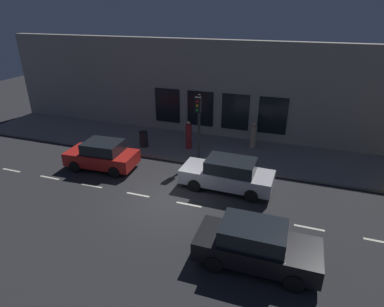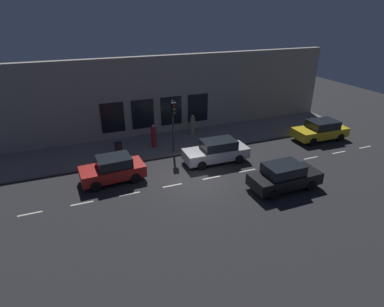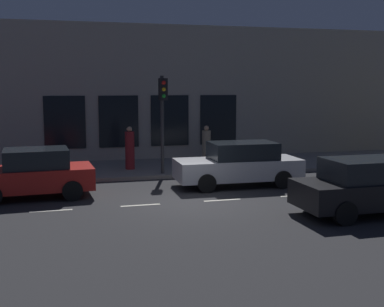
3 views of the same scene
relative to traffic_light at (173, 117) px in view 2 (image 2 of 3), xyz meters
name	(u,v)px [view 2 (image 2 of 3)]	position (x,y,z in m)	size (l,w,h in m)	color
ground_plane	(197,181)	(-4.35, 0.01, -2.77)	(60.00, 60.00, 0.00)	#28282B
sidewalk	(166,143)	(1.90, 0.01, -2.70)	(4.50, 32.00, 0.15)	gray
building_facade	(155,97)	(4.45, 0.01, 0.42)	(0.65, 32.00, 6.39)	gray
lane_centre_line	(211,178)	(-4.35, -0.99, -2.77)	(0.12, 27.20, 0.01)	beige
traffic_light	(173,117)	(0.00, 0.00, 0.00)	(0.48, 0.32, 3.81)	#2D2D30
parked_car_0	(217,151)	(-2.34, -2.28, -1.98)	(1.89, 4.48, 1.58)	#B7B7BC
parked_car_1	(321,130)	(-1.73, -11.87, -1.98)	(2.09, 4.39, 1.58)	gold
parked_car_2	(113,169)	(-2.41, 4.76, -1.98)	(2.07, 3.91, 1.58)	red
parked_car_3	(284,176)	(-7.06, -4.39, -1.98)	(1.89, 4.22, 1.58)	black
pedestrian_0	(193,125)	(2.97, -2.65, -1.89)	(0.52, 0.52, 1.61)	gray
pedestrian_1	(154,137)	(1.46, 1.09, -1.81)	(0.49, 0.49, 1.76)	maroon
trash_bin	(119,149)	(0.79, 3.86, -2.13)	(0.54, 0.54, 0.97)	black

